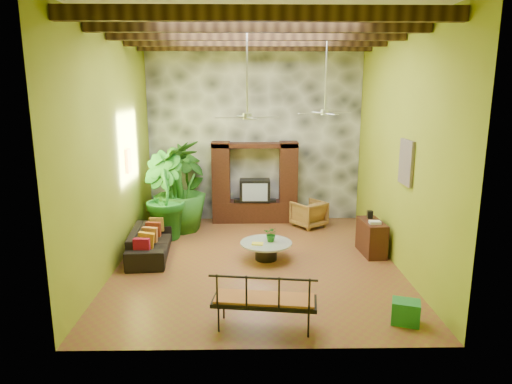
{
  "coord_description": "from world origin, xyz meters",
  "views": [
    {
      "loc": [
        -0.18,
        -9.51,
        3.72
      ],
      "look_at": [
        -0.02,
        0.2,
        1.53
      ],
      "focal_mm": 32.0,
      "sensor_mm": 36.0,
      "label": 1
    }
  ],
  "objects_px": {
    "ceiling_fan_back": "(325,103)",
    "wicker_armchair": "(309,214)",
    "entertainment_center": "(255,189)",
    "side_console": "(371,237)",
    "tall_plant_a": "(188,183)",
    "sofa": "(150,242)",
    "coffee_table": "(266,248)",
    "tall_plant_c": "(180,186)",
    "green_bin": "(406,312)",
    "iron_bench": "(265,299)",
    "tall_plant_b": "(163,196)",
    "ceiling_fan_front": "(247,106)"
  },
  "relations": [
    {
      "from": "ceiling_fan_front",
      "to": "iron_bench",
      "type": "distance_m",
      "value": 3.85
    },
    {
      "from": "ceiling_fan_back",
      "to": "sofa",
      "type": "distance_m",
      "value": 5.14
    },
    {
      "from": "tall_plant_a",
      "to": "coffee_table",
      "type": "height_order",
      "value": "tall_plant_a"
    },
    {
      "from": "wicker_armchair",
      "to": "tall_plant_c",
      "type": "height_order",
      "value": "tall_plant_c"
    },
    {
      "from": "ceiling_fan_back",
      "to": "tall_plant_a",
      "type": "xyz_separation_m",
      "value": [
        -3.5,
        1.95,
        -2.27
      ]
    },
    {
      "from": "entertainment_center",
      "to": "coffee_table",
      "type": "bearing_deg",
      "value": -86.05
    },
    {
      "from": "ceiling_fan_back",
      "to": "coffee_table",
      "type": "distance_m",
      "value": 3.61
    },
    {
      "from": "sofa",
      "to": "green_bin",
      "type": "height_order",
      "value": "sofa"
    },
    {
      "from": "coffee_table",
      "to": "ceiling_fan_back",
      "type": "bearing_deg",
      "value": 37.87
    },
    {
      "from": "entertainment_center",
      "to": "side_console",
      "type": "bearing_deg",
      "value": -45.48
    },
    {
      "from": "entertainment_center",
      "to": "green_bin",
      "type": "xyz_separation_m",
      "value": [
        2.36,
        -5.91,
        -0.77
      ]
    },
    {
      "from": "wicker_armchair",
      "to": "coffee_table",
      "type": "bearing_deg",
      "value": 27.25
    },
    {
      "from": "side_console",
      "to": "ceiling_fan_back",
      "type": "bearing_deg",
      "value": 139.7
    },
    {
      "from": "tall_plant_b",
      "to": "side_console",
      "type": "distance_m",
      "value": 5.2
    },
    {
      "from": "wicker_armchair",
      "to": "tall_plant_c",
      "type": "xyz_separation_m",
      "value": [
        -3.49,
        -0.27,
        0.85
      ]
    },
    {
      "from": "entertainment_center",
      "to": "green_bin",
      "type": "height_order",
      "value": "entertainment_center"
    },
    {
      "from": "coffee_table",
      "to": "iron_bench",
      "type": "height_order",
      "value": "iron_bench"
    },
    {
      "from": "iron_bench",
      "to": "wicker_armchair",
      "type": "bearing_deg",
      "value": 83.22
    },
    {
      "from": "iron_bench",
      "to": "side_console",
      "type": "height_order",
      "value": "iron_bench"
    },
    {
      "from": "tall_plant_c",
      "to": "entertainment_center",
      "type": "bearing_deg",
      "value": 21.82
    },
    {
      "from": "entertainment_center",
      "to": "sofa",
      "type": "xyz_separation_m",
      "value": [
        -2.43,
        -2.73,
        -0.65
      ]
    },
    {
      "from": "sofa",
      "to": "wicker_armchair",
      "type": "height_order",
      "value": "wicker_armchair"
    },
    {
      "from": "sofa",
      "to": "tall_plant_c",
      "type": "relative_size",
      "value": 0.88
    },
    {
      "from": "entertainment_center",
      "to": "tall_plant_a",
      "type": "xyz_separation_m",
      "value": [
        -1.9,
        0.01,
        0.16
      ]
    },
    {
      "from": "ceiling_fan_back",
      "to": "iron_bench",
      "type": "bearing_deg",
      "value": -110.32
    },
    {
      "from": "wicker_armchair",
      "to": "side_console",
      "type": "bearing_deg",
      "value": 82.72
    },
    {
      "from": "ceiling_fan_front",
      "to": "green_bin",
      "type": "bearing_deg",
      "value": -42.83
    },
    {
      "from": "green_bin",
      "to": "tall_plant_b",
      "type": "bearing_deg",
      "value": 136.29
    },
    {
      "from": "tall_plant_b",
      "to": "coffee_table",
      "type": "relative_size",
      "value": 1.91
    },
    {
      "from": "tall_plant_a",
      "to": "wicker_armchair",
      "type": "bearing_deg",
      "value": -9.14
    },
    {
      "from": "ceiling_fan_back",
      "to": "sofa",
      "type": "relative_size",
      "value": 0.87
    },
    {
      "from": "tall_plant_b",
      "to": "green_bin",
      "type": "distance_m",
      "value": 6.57
    },
    {
      "from": "entertainment_center",
      "to": "wicker_armchair",
      "type": "bearing_deg",
      "value": -19.66
    },
    {
      "from": "side_console",
      "to": "iron_bench",
      "type": "bearing_deg",
      "value": -131.8
    },
    {
      "from": "iron_bench",
      "to": "sofa",
      "type": "bearing_deg",
      "value": 134.17
    },
    {
      "from": "sofa",
      "to": "green_bin",
      "type": "relative_size",
      "value": 4.84
    },
    {
      "from": "ceiling_fan_back",
      "to": "wicker_armchair",
      "type": "height_order",
      "value": "ceiling_fan_back"
    },
    {
      "from": "tall_plant_b",
      "to": "iron_bench",
      "type": "bearing_deg",
      "value": -62.73
    },
    {
      "from": "entertainment_center",
      "to": "side_console",
      "type": "xyz_separation_m",
      "value": [
        2.65,
        -2.69,
        -0.57
      ]
    },
    {
      "from": "side_console",
      "to": "tall_plant_c",
      "type": "bearing_deg",
      "value": 153.38
    },
    {
      "from": "entertainment_center",
      "to": "ceiling_fan_back",
      "type": "xyz_separation_m",
      "value": [
        1.6,
        -1.94,
        2.44
      ]
    },
    {
      "from": "ceiling_fan_back",
      "to": "coffee_table",
      "type": "bearing_deg",
      "value": -142.13
    },
    {
      "from": "ceiling_fan_front",
      "to": "iron_bench",
      "type": "bearing_deg",
      "value": -84.07
    },
    {
      "from": "entertainment_center",
      "to": "wicker_armchair",
      "type": "xyz_separation_m",
      "value": [
        1.49,
        -0.53,
        -0.6
      ]
    },
    {
      "from": "ceiling_fan_front",
      "to": "ceiling_fan_back",
      "type": "height_order",
      "value": "same"
    },
    {
      "from": "tall_plant_c",
      "to": "ceiling_fan_back",
      "type": "bearing_deg",
      "value": -17.51
    },
    {
      "from": "entertainment_center",
      "to": "wicker_armchair",
      "type": "distance_m",
      "value": 1.69
    },
    {
      "from": "tall_plant_b",
      "to": "side_console",
      "type": "relative_size",
      "value": 2.25
    },
    {
      "from": "wicker_armchair",
      "to": "iron_bench",
      "type": "relative_size",
      "value": 0.47
    },
    {
      "from": "sofa",
      "to": "tall_plant_b",
      "type": "distance_m",
      "value": 1.53
    }
  ]
}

